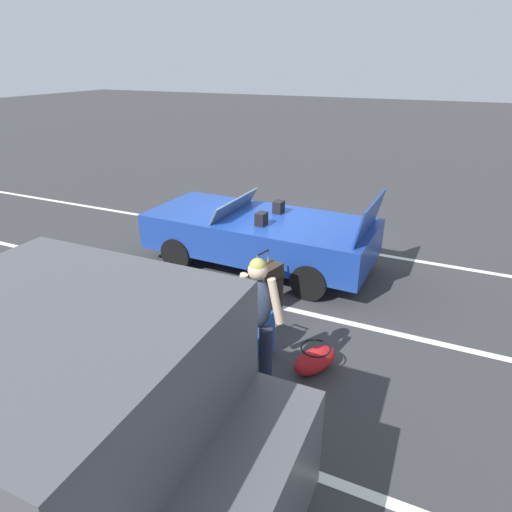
{
  "coord_description": "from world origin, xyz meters",
  "views": [
    {
      "loc": [
        -3.08,
        6.9,
        3.53
      ],
      "look_at": [
        -0.48,
        1.21,
        0.75
      ],
      "focal_mm": 31.08,
      "sensor_mm": 36.0,
      "label": 1
    }
  ],
  "objects_px": {
    "convertible_car": "(250,233)",
    "suitcase_medium_bright": "(257,331)",
    "suitcase_small_carryon": "(233,314)",
    "traveler_person": "(258,318)",
    "suitcase_large_black": "(267,288)",
    "parked_pickup_truck_near": "(20,414)",
    "duffel_bag": "(315,360)"
  },
  "relations": [
    {
      "from": "suitcase_medium_bright",
      "to": "parked_pickup_truck_near",
      "type": "xyz_separation_m",
      "value": [
        0.66,
        2.84,
        0.8
      ]
    },
    {
      "from": "duffel_bag",
      "to": "traveler_person",
      "type": "relative_size",
      "value": 0.43
    },
    {
      "from": "convertible_car",
      "to": "parked_pickup_truck_near",
      "type": "height_order",
      "value": "parked_pickup_truck_near"
    },
    {
      "from": "traveler_person",
      "to": "parked_pickup_truck_near",
      "type": "relative_size",
      "value": 0.33
    },
    {
      "from": "traveler_person",
      "to": "suitcase_medium_bright",
      "type": "bearing_deg",
      "value": 22.0
    },
    {
      "from": "suitcase_large_black",
      "to": "parked_pickup_truck_near",
      "type": "xyz_separation_m",
      "value": [
        0.36,
        3.86,
        0.74
      ]
    },
    {
      "from": "suitcase_medium_bright",
      "to": "parked_pickup_truck_near",
      "type": "distance_m",
      "value": 3.02
    },
    {
      "from": "suitcase_small_carryon",
      "to": "parked_pickup_truck_near",
      "type": "xyz_separation_m",
      "value": [
        0.14,
        3.16,
        0.86
      ]
    },
    {
      "from": "traveler_person",
      "to": "duffel_bag",
      "type": "bearing_deg",
      "value": -46.84
    },
    {
      "from": "suitcase_medium_bright",
      "to": "suitcase_small_carryon",
      "type": "bearing_deg",
      "value": 65.92
    },
    {
      "from": "suitcase_small_carryon",
      "to": "traveler_person",
      "type": "bearing_deg",
      "value": 18.16
    },
    {
      "from": "suitcase_small_carryon",
      "to": "parked_pickup_truck_near",
      "type": "bearing_deg",
      "value": -25.2
    },
    {
      "from": "convertible_car",
      "to": "parked_pickup_truck_near",
      "type": "distance_m",
      "value": 5.39
    },
    {
      "from": "convertible_car",
      "to": "suitcase_small_carryon",
      "type": "distance_m",
      "value": 2.32
    },
    {
      "from": "convertible_car",
      "to": "suitcase_large_black",
      "type": "relative_size",
      "value": 4.4
    },
    {
      "from": "parked_pickup_truck_near",
      "to": "convertible_car",
      "type": "bearing_deg",
      "value": 96.0
    },
    {
      "from": "suitcase_small_carryon",
      "to": "duffel_bag",
      "type": "bearing_deg",
      "value": 51.19
    },
    {
      "from": "suitcase_large_black",
      "to": "suitcase_small_carryon",
      "type": "xyz_separation_m",
      "value": [
        0.22,
        0.7,
        -0.12
      ]
    },
    {
      "from": "suitcase_medium_bright",
      "to": "parked_pickup_truck_near",
      "type": "height_order",
      "value": "parked_pickup_truck_near"
    },
    {
      "from": "suitcase_large_black",
      "to": "suitcase_small_carryon",
      "type": "height_order",
      "value": "suitcase_large_black"
    },
    {
      "from": "convertible_car",
      "to": "parked_pickup_truck_near",
      "type": "bearing_deg",
      "value": 98.03
    },
    {
      "from": "convertible_car",
      "to": "suitcase_large_black",
      "type": "bearing_deg",
      "value": 124.98
    },
    {
      "from": "suitcase_small_carryon",
      "to": "duffel_bag",
      "type": "height_order",
      "value": "suitcase_small_carryon"
    },
    {
      "from": "convertible_car",
      "to": "duffel_bag",
      "type": "relative_size",
      "value": 5.92
    },
    {
      "from": "suitcase_large_black",
      "to": "suitcase_medium_bright",
      "type": "xyz_separation_m",
      "value": [
        -0.3,
        1.02,
        -0.06
      ]
    },
    {
      "from": "duffel_bag",
      "to": "convertible_car",
      "type": "bearing_deg",
      "value": -50.76
    },
    {
      "from": "suitcase_medium_bright",
      "to": "suitcase_large_black",
      "type": "bearing_deg",
      "value": 23.67
    },
    {
      "from": "suitcase_small_carryon",
      "to": "duffel_bag",
      "type": "distance_m",
      "value": 1.4
    },
    {
      "from": "suitcase_large_black",
      "to": "duffel_bag",
      "type": "relative_size",
      "value": 1.35
    },
    {
      "from": "suitcase_small_carryon",
      "to": "traveler_person",
      "type": "distance_m",
      "value": 1.41
    },
    {
      "from": "convertible_car",
      "to": "suitcase_medium_bright",
      "type": "xyz_separation_m",
      "value": [
        -1.27,
        2.49,
        -0.28
      ]
    },
    {
      "from": "convertible_car",
      "to": "traveler_person",
      "type": "xyz_separation_m",
      "value": [
        -1.56,
        3.11,
        0.34
      ]
    }
  ]
}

